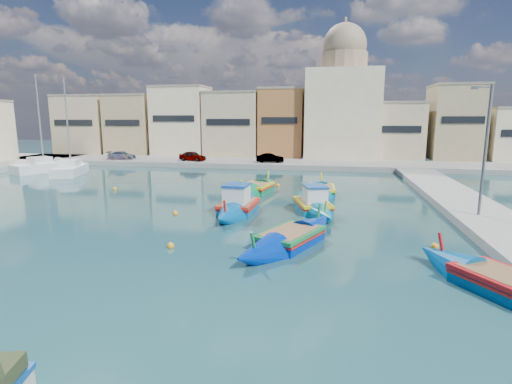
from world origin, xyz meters
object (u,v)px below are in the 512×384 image
(luzzu_cyan_mid, at_px, (321,192))
(luzzu_cyan_south, at_px, (503,286))
(church_block, at_px, (342,102))
(luzzu_blue_cabin, at_px, (239,207))
(luzzu_green, at_px, (256,189))
(quay_street_lamp, at_px, (484,150))
(yacht_midnorth, at_px, (56,167))
(luzzu_blue_south, at_px, (290,240))
(luzzu_turquoise_cabin, at_px, (313,206))
(yacht_north, at_px, (75,169))

(luzzu_cyan_mid, distance_m, luzzu_cyan_south, 18.69)
(church_block, relative_size, luzzu_blue_cabin, 2.22)
(luzzu_blue_cabin, relative_size, luzzu_cyan_mid, 1.00)
(luzzu_blue_cabin, distance_m, luzzu_cyan_south, 15.85)
(luzzu_blue_cabin, bearing_deg, luzzu_green, 91.42)
(quay_street_lamp, relative_size, luzzu_green, 0.95)
(quay_street_lamp, height_order, luzzu_green, quay_street_lamp)
(luzzu_cyan_south, bearing_deg, church_block, 96.44)
(quay_street_lamp, bearing_deg, yacht_midnorth, 158.06)
(quay_street_lamp, height_order, luzzu_cyan_mid, quay_street_lamp)
(luzzu_cyan_mid, xyz_separation_m, luzzu_green, (-5.40, 0.05, 0.01))
(luzzu_cyan_mid, bearing_deg, luzzu_blue_south, -94.93)
(luzzu_turquoise_cabin, bearing_deg, luzzu_cyan_mid, 85.81)
(luzzu_turquoise_cabin, bearing_deg, quay_street_lamp, -7.57)
(luzzu_cyan_mid, distance_m, yacht_north, 29.02)
(church_block, xyz_separation_m, luzzu_blue_south, (-3.08, -40.29, -8.14))
(luzzu_turquoise_cabin, distance_m, luzzu_blue_south, 7.63)
(luzzu_cyan_south, height_order, yacht_north, yacht_north)
(luzzu_blue_cabin, distance_m, yacht_midnorth, 30.85)
(luzzu_turquoise_cabin, relative_size, luzzu_blue_south, 0.99)
(yacht_north, bearing_deg, yacht_midnorth, 159.98)
(luzzu_turquoise_cabin, distance_m, yacht_midnorth, 34.34)
(yacht_north, bearing_deg, quay_street_lamp, -22.11)
(church_block, height_order, luzzu_blue_south, church_block)
(quay_street_lamp, xyz_separation_m, luzzu_green, (-14.77, 7.10, -4.06))
(luzzu_cyan_mid, relative_size, luzzu_blue_south, 0.95)
(quay_street_lamp, relative_size, luzzu_cyan_mid, 0.93)
(luzzu_turquoise_cabin, relative_size, luzzu_cyan_mid, 1.04)
(luzzu_green, bearing_deg, luzzu_turquoise_cabin, -49.37)
(luzzu_green, bearing_deg, luzzu_cyan_mid, -0.58)
(luzzu_green, distance_m, luzzu_blue_south, 14.05)
(luzzu_turquoise_cabin, distance_m, luzzu_cyan_mid, 5.76)
(luzzu_green, distance_m, luzzu_cyan_south, 21.34)
(luzzu_blue_cabin, height_order, luzzu_green, luzzu_blue_cabin)
(yacht_north, relative_size, yacht_midnorth, 0.95)
(yacht_midnorth, bearing_deg, luzzu_green, -19.72)
(church_block, distance_m, quay_street_lamp, 35.04)
(luzzu_turquoise_cabin, relative_size, yacht_midnorth, 0.76)
(luzzu_blue_cabin, relative_size, luzzu_cyan_south, 1.10)
(luzzu_blue_south, xyz_separation_m, yacht_midnorth, (-30.13, 22.67, 0.20))
(quay_street_lamp, bearing_deg, luzzu_cyan_mid, 143.08)
(luzzu_green, bearing_deg, yacht_midnorth, 160.28)
(luzzu_turquoise_cabin, xyz_separation_m, yacht_midnorth, (-30.86, 15.07, 0.13))
(luzzu_cyan_mid, relative_size, yacht_north, 0.76)
(luzzu_cyan_mid, xyz_separation_m, luzzu_cyan_south, (6.93, -17.36, 0.00))
(luzzu_cyan_mid, bearing_deg, yacht_midnorth, 163.39)
(yacht_midnorth, bearing_deg, luzzu_cyan_south, -34.93)
(church_block, distance_m, luzzu_cyan_south, 45.33)
(church_block, xyz_separation_m, luzzu_cyan_mid, (-1.93, -26.95, -8.14))
(quay_street_lamp, distance_m, luzzu_blue_cabin, 15.13)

